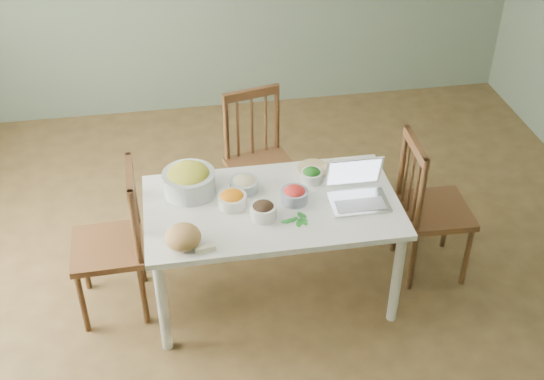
{
  "coord_description": "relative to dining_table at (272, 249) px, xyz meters",
  "views": [
    {
      "loc": [
        -0.55,
        -3.08,
        3.08
      ],
      "look_at": [
        -0.02,
        0.05,
        0.78
      ],
      "focal_mm": 45.93,
      "sensor_mm": 36.0,
      "label": 1
    }
  ],
  "objects": [
    {
      "name": "floor",
      "position": [
        0.02,
        -0.05,
        -0.34
      ],
      "size": [
        5.0,
        5.0,
        0.0
      ],
      "primitive_type": "cube",
      "color": "#4E3921",
      "rests_on": "ground"
    },
    {
      "name": "dining_table",
      "position": [
        0.0,
        0.0,
        0.0
      ],
      "size": [
        1.46,
        0.82,
        0.68
      ],
      "primitive_type": null,
      "color": "silver",
      "rests_on": "floor"
    },
    {
      "name": "chair_far",
      "position": [
        0.05,
        0.7,
        0.14
      ],
      "size": [
        0.51,
        0.49,
        0.96
      ],
      "primitive_type": null,
      "rotation": [
        0.0,
        0.0,
        0.23
      ],
      "color": "#351C0D",
      "rests_on": "floor"
    },
    {
      "name": "chair_left",
      "position": [
        -0.96,
        0.04,
        0.14
      ],
      "size": [
        0.42,
        0.44,
        0.97
      ],
      "primitive_type": null,
      "rotation": [
        0.0,
        0.0,
        -1.54
      ],
      "color": "#351C0D",
      "rests_on": "floor"
    },
    {
      "name": "chair_right",
      "position": [
        1.04,
        0.06,
        0.14
      ],
      "size": [
        0.42,
        0.44,
        0.97
      ],
      "primitive_type": null,
      "rotation": [
        0.0,
        0.0,
        1.54
      ],
      "color": "#351C0D",
      "rests_on": "floor"
    },
    {
      "name": "bread_boule",
      "position": [
        -0.52,
        -0.28,
        0.4
      ],
      "size": [
        0.23,
        0.23,
        0.12
      ],
      "primitive_type": "ellipsoid",
      "rotation": [
        0.0,
        0.0,
        -0.27
      ],
      "color": "#A3854E",
      "rests_on": "dining_table"
    },
    {
      "name": "butter_stick",
      "position": [
        -0.41,
        -0.34,
        0.36
      ],
      "size": [
        0.11,
        0.05,
        0.03
      ],
      "primitive_type": "cube",
      "rotation": [
        0.0,
        0.0,
        0.16
      ],
      "color": "#F2E8BA",
      "rests_on": "dining_table"
    },
    {
      "name": "bowl_squash",
      "position": [
        -0.45,
        0.2,
        0.43
      ],
      "size": [
        0.38,
        0.38,
        0.18
      ],
      "primitive_type": null,
      "rotation": [
        0.0,
        0.0,
        0.28
      ],
      "color": "gold",
      "rests_on": "dining_table"
    },
    {
      "name": "bowl_carrot",
      "position": [
        -0.23,
        0.02,
        0.39
      ],
      "size": [
        0.19,
        0.19,
        0.09
      ],
      "primitive_type": null,
      "rotation": [
        0.0,
        0.0,
        -0.16
      ],
      "color": "orange",
      "rests_on": "dining_table"
    },
    {
      "name": "bowl_onion",
      "position": [
        -0.14,
        0.16,
        0.39
      ],
      "size": [
        0.19,
        0.19,
        0.09
      ],
      "primitive_type": null,
      "rotation": [
        0.0,
        0.0,
        0.15
      ],
      "color": "beige",
      "rests_on": "dining_table"
    },
    {
      "name": "bowl_mushroom",
      "position": [
        -0.07,
        -0.11,
        0.39
      ],
      "size": [
        0.16,
        0.16,
        0.1
      ],
      "primitive_type": null,
      "rotation": [
        0.0,
        0.0,
        0.1
      ],
      "color": "black",
      "rests_on": "dining_table"
    },
    {
      "name": "bowl_redpep",
      "position": [
        0.13,
        0.01,
        0.39
      ],
      "size": [
        0.18,
        0.18,
        0.09
      ],
      "primitive_type": null,
      "rotation": [
        0.0,
        0.0,
        0.17
      ],
      "color": "red",
      "rests_on": "dining_table"
    },
    {
      "name": "bowl_broccoli",
      "position": [
        0.27,
        0.19,
        0.38
      ],
      "size": [
        0.15,
        0.15,
        0.08
      ],
      "primitive_type": null,
      "rotation": [
        0.0,
        0.0,
        0.11
      ],
      "color": "#0F340D",
      "rests_on": "dining_table"
    },
    {
      "name": "flatbread",
      "position": [
        0.31,
        0.3,
        0.35
      ],
      "size": [
        0.21,
        0.21,
        0.02
      ],
      "primitive_type": "cylinder",
      "rotation": [
        0.0,
        0.0,
        -0.06
      ],
      "color": "tan",
      "rests_on": "dining_table"
    },
    {
      "name": "basil_bunch",
      "position": [
        0.1,
        -0.17,
        0.35
      ],
      "size": [
        0.18,
        0.18,
        0.02
      ],
      "primitive_type": null,
      "color": "#277C2D",
      "rests_on": "dining_table"
    },
    {
      "name": "laptop",
      "position": [
        0.49,
        -0.08,
        0.46
      ],
      "size": [
        0.33,
        0.29,
        0.23
      ],
      "primitive_type": null,
      "rotation": [
        0.0,
        0.0,
        -0.01
      ],
      "color": "silver",
      "rests_on": "dining_table"
    }
  ]
}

